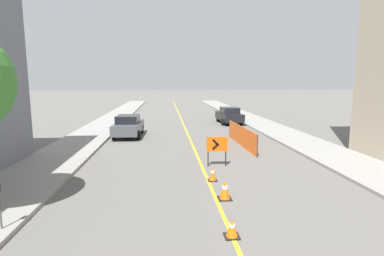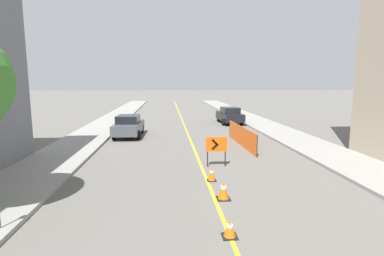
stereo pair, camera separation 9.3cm
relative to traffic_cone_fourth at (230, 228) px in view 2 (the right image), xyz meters
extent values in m
cube|color=gold|center=(0.02, 22.73, -0.23)|extent=(0.12, 65.14, 0.01)
cube|color=gray|center=(-7.29, 22.73, -0.16)|extent=(3.19, 65.14, 0.14)
cube|color=gray|center=(7.32, 22.73, -0.16)|extent=(3.19, 65.14, 0.14)
cube|color=black|center=(0.00, 0.00, -0.22)|extent=(0.39, 0.39, 0.03)
cone|color=orange|center=(0.00, 0.00, 0.02)|extent=(0.32, 0.32, 0.45)
cylinder|color=white|center=(0.00, 0.00, 0.07)|extent=(0.16, 0.16, 0.07)
cube|color=black|center=(0.31, 2.53, -0.22)|extent=(0.47, 0.47, 0.03)
cone|color=orange|center=(0.31, 2.53, 0.11)|extent=(0.37, 0.37, 0.63)
cylinder|color=white|center=(0.31, 2.53, 0.18)|extent=(0.19, 0.19, 0.10)
cube|color=black|center=(0.20, 4.48, -0.22)|extent=(0.37, 0.37, 0.03)
cone|color=orange|center=(0.20, 4.48, 0.07)|extent=(0.30, 0.30, 0.55)
cylinder|color=white|center=(0.20, 4.48, 0.14)|extent=(0.16, 0.16, 0.09)
cube|color=#EF560C|center=(0.74, 6.57, 0.84)|extent=(1.00, 0.10, 0.70)
cube|color=black|center=(0.66, 6.52, 0.93)|extent=(0.33, 0.03, 0.33)
cube|color=black|center=(0.66, 6.52, 0.74)|extent=(0.33, 0.03, 0.33)
cylinder|color=black|center=(0.31, 6.57, 0.13)|extent=(0.06, 0.06, 0.73)
cylinder|color=black|center=(1.16, 6.57, 0.13)|extent=(0.06, 0.06, 0.73)
cube|color=#EF560C|center=(3.08, 11.12, 0.38)|extent=(0.19, 6.17, 1.23)
cylinder|color=#262626|center=(3.17, 8.03, 0.38)|extent=(0.05, 0.05, 1.23)
cylinder|color=#262626|center=(3.00, 14.20, 0.38)|extent=(0.05, 0.05, 1.23)
cube|color=#474C51|center=(-4.41, 14.99, 0.44)|extent=(1.98, 4.37, 0.72)
cube|color=black|center=(-4.41, 14.78, 1.08)|extent=(1.61, 2.00, 0.55)
cylinder|color=black|center=(-5.26, 16.33, 0.08)|extent=(0.25, 0.65, 0.64)
cylinder|color=black|center=(-3.55, 16.33, 0.08)|extent=(0.25, 0.65, 0.64)
cylinder|color=black|center=(-5.26, 13.66, 0.08)|extent=(0.25, 0.65, 0.64)
cylinder|color=black|center=(-3.55, 13.66, 0.08)|extent=(0.25, 0.65, 0.64)
cube|color=black|center=(4.48, 21.31, 0.44)|extent=(2.04, 4.39, 0.72)
cube|color=black|center=(4.48, 21.09, 1.08)|extent=(1.64, 2.02, 0.55)
cylinder|color=black|center=(3.63, 22.64, 0.08)|extent=(0.26, 0.65, 0.64)
cylinder|color=black|center=(5.34, 22.64, 0.08)|extent=(0.26, 0.65, 0.64)
cylinder|color=black|center=(3.63, 19.97, 0.08)|extent=(0.26, 0.65, 0.64)
cylinder|color=black|center=(5.34, 19.97, 0.08)|extent=(0.26, 0.65, 0.64)
camera|label=1|loc=(-1.68, -7.14, 3.75)|focal=28.00mm
camera|label=2|loc=(-1.59, -7.14, 3.75)|focal=28.00mm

